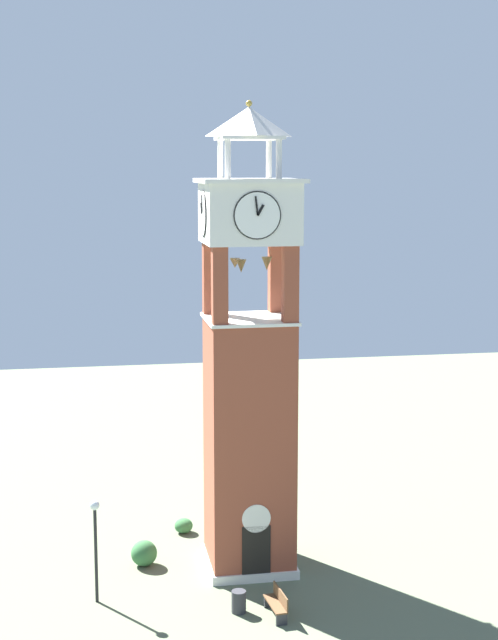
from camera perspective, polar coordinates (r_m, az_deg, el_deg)
The scene contains 8 objects.
ground at distance 39.06m, azimuth 0.00°, elevation -14.48°, with size 80.00×80.00×0.00m, color #5B664C.
clock_tower at distance 36.72m, azimuth 0.00°, elevation -3.76°, with size 3.78×3.78×18.09m.
park_bench at distance 34.94m, azimuth 1.70°, elevation -16.58°, with size 0.59×1.64×0.95m.
lamp_post at distance 35.49m, azimuth -9.19°, elevation -12.42°, with size 0.36×0.36×3.86m.
trash_bin at distance 35.20m, azimuth -0.62°, elevation -16.52°, with size 0.52×0.52×0.80m, color #2D2D33.
shrub_near_entry at distance 39.08m, azimuth -6.31°, elevation -13.72°, with size 1.04×1.04×1.02m, color #336638.
shrub_left_of_tower at distance 41.94m, azimuth 0.34°, elevation -12.00°, with size 0.79×0.79×1.06m, color #336638.
shrub_behind_bench at distance 42.21m, azimuth -3.94°, elevation -12.19°, with size 0.79×0.79×0.63m, color #336638.
Camera 1 is at (-6.17, -35.27, 15.60)m, focal length 53.41 mm.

